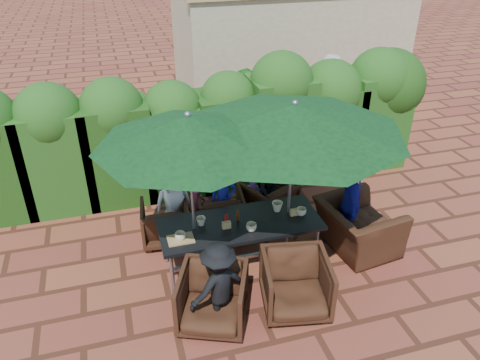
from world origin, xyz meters
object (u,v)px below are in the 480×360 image
object	(u,v)px
umbrella_left	(188,131)
chair_near_left	(213,296)
chair_end_right	(359,220)
chair_far_right	(269,198)
chair_near_right	(296,282)
chair_far_mid	(220,209)
chair_far_left	(165,220)
umbrella_right	(294,118)
dining_table	(240,227)

from	to	relation	value
umbrella_left	chair_near_left	world-z (taller)	umbrella_left
chair_end_right	chair_far_right	bearing A→B (deg)	34.51
chair_near_left	chair_near_right	xyz separation A→B (m)	(1.08, -0.06, 0.01)
chair_far_right	chair_end_right	bearing A→B (deg)	108.31
umbrella_left	chair_far_mid	xyz separation A→B (m)	(0.60, 0.93, -1.84)
chair_far_left	chair_end_right	world-z (taller)	chair_end_right
umbrella_left	chair_far_mid	world-z (taller)	umbrella_left
chair_far_mid	chair_far_left	bearing A→B (deg)	10.88
umbrella_right	chair_near_right	size ratio (longest dim) A/B	3.51
umbrella_left	chair_near_right	xyz separation A→B (m)	(1.09, -1.08, -1.78)
dining_table	chair_end_right	bearing A→B (deg)	-3.06
chair_near_left	chair_far_left	bearing A→B (deg)	122.07
umbrella_left	chair_far_right	distance (m)	2.54
dining_table	chair_near_right	bearing A→B (deg)	-66.76
chair_far_left	chair_near_right	bearing A→B (deg)	131.75
chair_far_left	chair_far_right	world-z (taller)	chair_far_right
chair_end_right	dining_table	bearing A→B (deg)	79.37
chair_far_left	chair_far_right	distance (m)	1.77
umbrella_left	chair_far_mid	size ratio (longest dim) A/B	3.28
umbrella_left	chair_near_right	size ratio (longest dim) A/B	2.87
dining_table	chair_far_mid	bearing A→B (deg)	92.88
umbrella_left	chair_near_right	bearing A→B (deg)	-44.85
chair_far_left	umbrella_left	bearing A→B (deg)	115.90
umbrella_right	chair_far_right	xyz separation A→B (m)	(0.06, 0.99, -1.84)
chair_end_right	chair_near_left	bearing A→B (deg)	101.86
umbrella_right	chair_far_mid	distance (m)	2.21
dining_table	umbrella_right	world-z (taller)	umbrella_right
chair_far_mid	chair_near_left	distance (m)	2.03
umbrella_right	chair_far_mid	size ratio (longest dim) A/B	4.02
chair_near_right	chair_end_right	size ratio (longest dim) A/B	0.75
dining_table	chair_near_left	size ratio (longest dim) A/B	2.71
chair_near_right	chair_end_right	bearing A→B (deg)	44.66
dining_table	umbrella_right	size ratio (longest dim) A/B	0.76
umbrella_right	umbrella_left	bearing A→B (deg)	-179.81
chair_near_left	chair_end_right	size ratio (longest dim) A/B	0.73
chair_far_right	chair_near_right	size ratio (longest dim) A/B	0.88
umbrella_right	chair_near_right	distance (m)	2.11
dining_table	chair_near_right	size ratio (longest dim) A/B	2.66
chair_far_mid	chair_far_right	distance (m)	0.86
chair_near_left	chair_near_right	distance (m)	1.08
dining_table	chair_near_right	world-z (taller)	chair_near_right
chair_far_mid	chair_end_right	distance (m)	2.18
chair_near_left	umbrella_left	bearing A→B (deg)	112.89
chair_end_right	chair_far_left	bearing A→B (deg)	62.63
umbrella_right	chair_near_right	bearing A→B (deg)	-105.55
chair_far_mid	chair_far_right	size ratio (longest dim) A/B	0.99
umbrella_right	dining_table	bearing A→B (deg)	-175.89
chair_far_mid	chair_near_right	size ratio (longest dim) A/B	0.87
dining_table	chair_end_right	world-z (taller)	chair_end_right
chair_far_right	chair_near_left	bearing A→B (deg)	30.65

